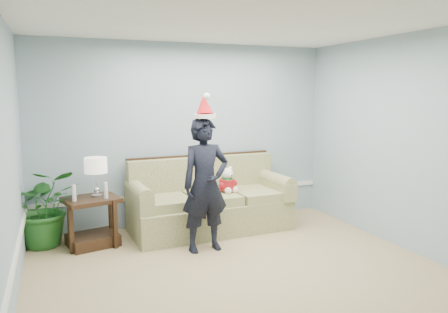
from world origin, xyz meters
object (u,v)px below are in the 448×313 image
table_lamp (96,167)px  man (205,185)px  side_table (92,227)px  teddy_bear (228,183)px  houseplant (45,207)px  sofa (209,204)px

table_lamp → man: (1.24, -0.72, -0.19)m
side_table → teddy_bear: teddy_bear is taller
man → houseplant: bearing=150.2°
side_table → teddy_bear: (1.88, -0.01, 0.44)m
sofa → teddy_bear: bearing=-28.3°
man → table_lamp: bearing=146.1°
table_lamp → houseplant: (-0.64, 0.19, -0.52)m
side_table → man: (1.32, -0.68, 0.59)m
sofa → houseplant: size_ratio=2.24×
side_table → man: bearing=-27.4°
side_table → sofa: bearing=3.6°
side_table → table_lamp: bearing=21.9°
houseplant → side_table: bearing=-22.0°
sofa → teddy_bear: 0.41m
sofa → man: 0.97m
sofa → man: size_ratio=1.37×
sofa → side_table: bearing=-179.1°
side_table → houseplant: houseplant is taller
side_table → teddy_bear: bearing=-0.3°
houseplant → teddy_bear: size_ratio=2.71×
side_table → teddy_bear: 1.94m
sofa → table_lamp: 1.70m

